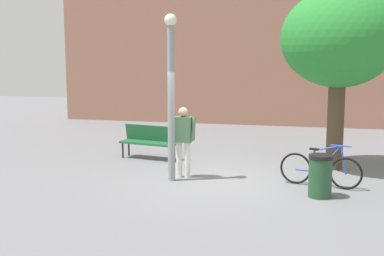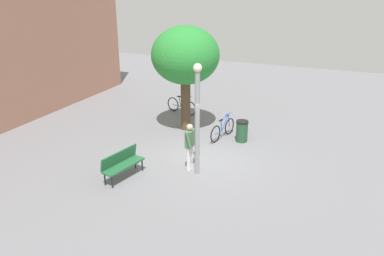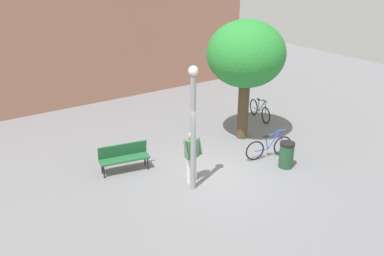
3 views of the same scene
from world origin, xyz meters
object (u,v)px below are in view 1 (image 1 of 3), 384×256
object	(u,v)px
bicycle_blue	(321,170)
park_bench	(150,139)
plaza_tree	(339,40)
trash_bin	(320,176)
person_by_lamppost	(183,137)
lamppost	(171,89)

from	to	relation	value
bicycle_blue	park_bench	bearing A→B (deg)	156.84
plaza_tree	trash_bin	world-z (taller)	plaza_tree
park_bench	trash_bin	size ratio (longest dim) A/B	1.88
person_by_lamppost	plaza_tree	bearing A→B (deg)	26.17
plaza_tree	bicycle_blue	size ratio (longest dim) A/B	2.52
lamppost	plaza_tree	world-z (taller)	plaza_tree
lamppost	bicycle_blue	bearing A→B (deg)	3.91
person_by_lamppost	trash_bin	world-z (taller)	person_by_lamppost
lamppost	trash_bin	distance (m)	3.77
person_by_lamppost	plaza_tree	distance (m)	4.51
lamppost	plaza_tree	xyz separation A→B (m)	(3.70, 2.07, 1.10)
lamppost	bicycle_blue	size ratio (longest dim) A/B	2.13
plaza_tree	person_by_lamppost	bearing A→B (deg)	-153.83
park_bench	plaza_tree	bearing A→B (deg)	-1.34
park_bench	trash_bin	world-z (taller)	park_bench
trash_bin	lamppost	bearing A→B (deg)	169.76
plaza_tree	bicycle_blue	bearing A→B (deg)	-100.94
person_by_lamppost	bicycle_blue	size ratio (longest dim) A/B	0.94
park_bench	bicycle_blue	distance (m)	4.98
plaza_tree	lamppost	bearing A→B (deg)	-150.78
plaza_tree	trash_bin	distance (m)	3.87
lamppost	bicycle_blue	distance (m)	3.78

